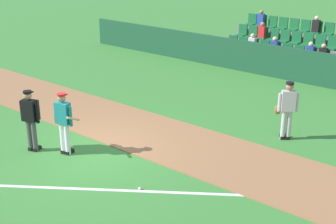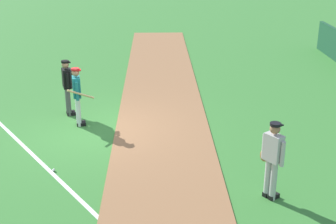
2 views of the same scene
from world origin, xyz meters
name	(u,v)px [view 1 (image 1 of 2)]	position (x,y,z in m)	size (l,w,h in m)	color
ground_plane	(91,151)	(0.00, 0.00, 0.00)	(80.00, 80.00, 0.00)	#387A33
infield_dirt_path	(137,130)	(0.00, 1.93, 0.01)	(28.00, 2.75, 0.03)	#936642
foul_line_chalk	(162,192)	(3.00, -0.50, 0.01)	(12.00, 0.10, 0.01)	white
dugout_fence	(263,59)	(0.00, 9.85, 0.68)	(20.00, 0.16, 1.35)	#19472D
stadium_bleachers	(283,53)	(0.00, 11.72, 0.63)	(5.55, 2.95, 2.30)	slate
batter_teal_jersey	(64,121)	(-0.38, -0.55, 0.97)	(0.73, 0.73, 1.76)	white
umpire_home_plate	(31,117)	(-1.26, -0.98, 1.00)	(0.57, 0.40, 1.76)	#4C4C4C
runner_grey_jersey	(287,108)	(3.84, 4.17, 0.96)	(0.61, 0.46, 1.76)	#B2B2B2
baseball	(140,188)	(2.52, -0.74, 0.04)	(0.07, 0.07, 0.07)	white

